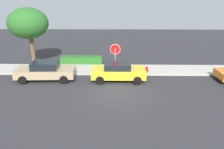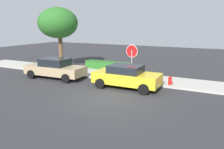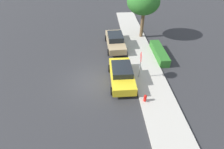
{
  "view_description": "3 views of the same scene",
  "coord_description": "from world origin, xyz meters",
  "px_view_note": "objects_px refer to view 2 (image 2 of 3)",
  "views": [
    {
      "loc": [
        -0.11,
        -13.72,
        6.39
      ],
      "look_at": [
        -0.38,
        1.84,
        0.72
      ],
      "focal_mm": 35.0,
      "sensor_mm": 36.0,
      "label": 1
    },
    {
      "loc": [
        5.28,
        -9.89,
        3.93
      ],
      "look_at": [
        0.01,
        0.64,
        1.23
      ],
      "focal_mm": 35.0,
      "sensor_mm": 36.0,
      "label": 2
    },
    {
      "loc": [
        11.06,
        0.92,
        9.55
      ],
      "look_at": [
        0.27,
        1.7,
        0.9
      ],
      "focal_mm": 28.0,
      "sensor_mm": 36.0,
      "label": 3
    }
  ],
  "objects_px": {
    "stop_sign": "(132,56)",
    "street_tree_near_corner": "(58,23)",
    "parked_car_yellow": "(126,76)",
    "fire_hydrant": "(170,81)",
    "parked_car_tan": "(55,68)"
  },
  "relations": [
    {
      "from": "stop_sign",
      "to": "fire_hydrant",
      "type": "bearing_deg",
      "value": -1.59
    },
    {
      "from": "stop_sign",
      "to": "street_tree_near_corner",
      "type": "relative_size",
      "value": 0.48
    },
    {
      "from": "parked_car_yellow",
      "to": "fire_hydrant",
      "type": "xyz_separation_m",
      "value": [
        2.44,
        1.42,
        -0.39
      ]
    },
    {
      "from": "parked_car_tan",
      "to": "street_tree_near_corner",
      "type": "distance_m",
      "value": 5.03
    },
    {
      "from": "parked_car_yellow",
      "to": "fire_hydrant",
      "type": "bearing_deg",
      "value": 30.19
    },
    {
      "from": "parked_car_yellow",
      "to": "stop_sign",
      "type": "bearing_deg",
      "value": 99.73
    },
    {
      "from": "fire_hydrant",
      "to": "street_tree_near_corner",
      "type": "bearing_deg",
      "value": 170.71
    },
    {
      "from": "stop_sign",
      "to": "parked_car_yellow",
      "type": "bearing_deg",
      "value": -80.27
    },
    {
      "from": "parked_car_yellow",
      "to": "parked_car_tan",
      "type": "bearing_deg",
      "value": -179.81
    },
    {
      "from": "stop_sign",
      "to": "street_tree_near_corner",
      "type": "bearing_deg",
      "value": 168.06
    },
    {
      "from": "street_tree_near_corner",
      "to": "parked_car_tan",
      "type": "bearing_deg",
      "value": -55.47
    },
    {
      "from": "parked_car_yellow",
      "to": "street_tree_near_corner",
      "type": "distance_m",
      "value": 9.11
    },
    {
      "from": "parked_car_yellow",
      "to": "street_tree_near_corner",
      "type": "xyz_separation_m",
      "value": [
        -7.9,
        3.11,
        3.3
      ]
    },
    {
      "from": "parked_car_tan",
      "to": "fire_hydrant",
      "type": "bearing_deg",
      "value": 9.96
    },
    {
      "from": "street_tree_near_corner",
      "to": "stop_sign",
      "type": "bearing_deg",
      "value": -11.94
    }
  ]
}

